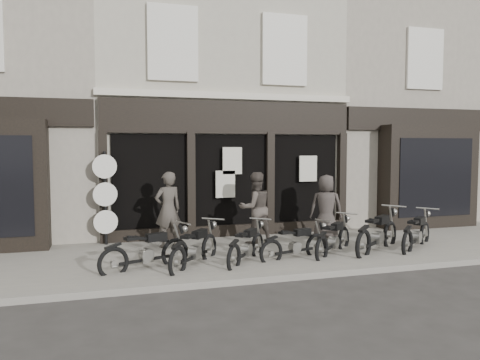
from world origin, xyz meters
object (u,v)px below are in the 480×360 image
object	(u,v)px
motorcycle_5	(378,237)
man_right	(326,207)
motorcycle_2	(247,249)
motorcycle_3	(295,247)
advert_sign_post	(105,202)
motorcycle_0	(147,255)
motorcycle_6	(417,236)
motorcycle_1	(195,252)
man_left	(168,209)
man_centre	(255,208)
motorcycle_4	(334,241)

from	to	relation	value
motorcycle_5	man_right	size ratio (longest dim) A/B	1.16
motorcycle_2	motorcycle_3	xyz separation A→B (m)	(1.14, -0.04, -0.01)
motorcycle_2	motorcycle_5	distance (m)	3.37
motorcycle_3	advert_sign_post	distance (m)	4.98
motorcycle_0	motorcycle_5	xyz separation A→B (m)	(5.55, 0.10, 0.05)
motorcycle_6	advert_sign_post	distance (m)	7.92
motorcycle_1	man_left	size ratio (longest dim) A/B	0.92
motorcycle_2	motorcycle_6	world-z (taller)	motorcycle_6
man_right	advert_sign_post	size ratio (longest dim) A/B	0.70
motorcycle_2	motorcycle_3	world-z (taller)	motorcycle_2
motorcycle_0	motorcycle_2	size ratio (longest dim) A/B	1.18
man_left	man_right	size ratio (longest dim) A/B	1.07
man_centre	advert_sign_post	distance (m)	3.85
motorcycle_1	advert_sign_post	size ratio (longest dim) A/B	0.70
man_centre	advert_sign_post	size ratio (longest dim) A/B	0.74
motorcycle_1	motorcycle_5	bearing A→B (deg)	-49.81
man_left	man_right	world-z (taller)	man_left
motorcycle_2	man_right	distance (m)	3.24
man_left	advert_sign_post	distance (m)	1.67
motorcycle_2	man_centre	bearing A→B (deg)	15.65
motorcycle_1	motorcycle_3	world-z (taller)	motorcycle_1
motorcycle_3	motorcycle_4	world-z (taller)	motorcycle_4
motorcycle_1	motorcycle_2	distance (m)	1.17
motorcycle_5	advert_sign_post	xyz separation A→B (m)	(-6.34, 2.55, 0.78)
motorcycle_3	motorcycle_4	bearing A→B (deg)	-6.53
motorcycle_2	advert_sign_post	world-z (taller)	advert_sign_post
motorcycle_1	motorcycle_4	xyz separation A→B (m)	(3.37, 0.16, -0.01)
motorcycle_1	man_right	world-z (taller)	man_right
motorcycle_0	man_right	xyz separation A→B (m)	(4.93, 1.62, 0.61)
motorcycle_1	motorcycle_3	size ratio (longest dim) A/B	0.94
motorcycle_2	motorcycle_1	bearing A→B (deg)	130.74
motorcycle_3	motorcycle_6	xyz separation A→B (m)	(3.33, 0.11, 0.04)
motorcycle_3	advert_sign_post	bearing A→B (deg)	131.32
motorcycle_0	man_centre	xyz separation A→B (m)	(2.94, 1.71, 0.66)
man_left	man_centre	bearing A→B (deg)	159.46
advert_sign_post	motorcycle_3	bearing A→B (deg)	-41.21
motorcycle_5	man_left	bearing A→B (deg)	124.56
motorcycle_3	man_left	bearing A→B (deg)	127.80
man_left	advert_sign_post	xyz separation A→B (m)	(-1.50, 0.73, 0.16)
motorcycle_5	motorcycle_2	bearing A→B (deg)	146.52
motorcycle_4	motorcycle_1	bearing A→B (deg)	141.73
motorcycle_6	man_centre	world-z (taller)	man_centre
motorcycle_1	advert_sign_post	xyz separation A→B (m)	(-1.81, 2.65, 0.83)
advert_sign_post	man_centre	bearing A→B (deg)	-22.40
motorcycle_4	man_centre	bearing A→B (deg)	91.98
motorcycle_6	motorcycle_2	bearing A→B (deg)	143.81
advert_sign_post	motorcycle_5	bearing A→B (deg)	-30.20
motorcycle_3	motorcycle_5	bearing A→B (deg)	-12.74
motorcycle_5	man_centre	world-z (taller)	man_centre
motorcycle_0	man_right	world-z (taller)	man_right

